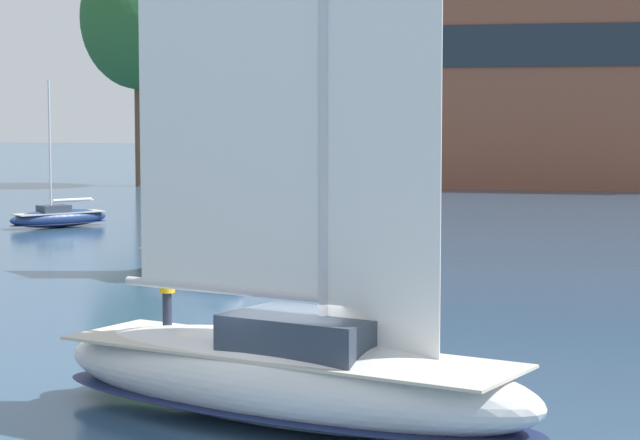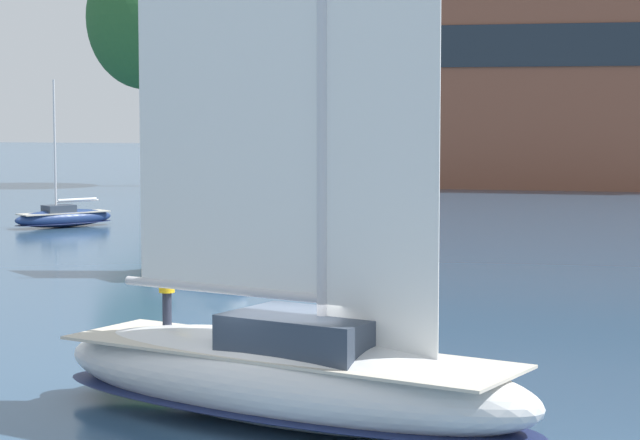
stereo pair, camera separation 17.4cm
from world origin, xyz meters
name	(u,v)px [view 1 (the left image)]	position (x,y,z in m)	size (l,w,h in m)	color
ground_plane	(286,424)	(0.00, 0.00, 0.00)	(400.00, 400.00, 0.00)	#2D4C6B
waterfront_building	(603,57)	(5.51, 81.77, 10.64)	(33.18, 15.37, 21.19)	brown
tree_shore_left	(139,19)	(-31.54, 73.18, 13.72)	(9.52, 9.52, 19.59)	brown
sailboat_main	(287,366)	(0.02, -0.01, 1.18)	(11.49, 6.48, 15.22)	silver
sailboat_moored_near_marina	(194,257)	(-8.94, 20.55, 0.77)	(6.20, 5.70, 9.08)	white
sailboat_moored_far_slip	(59,217)	(-22.52, 37.96, 0.54)	(4.74, 5.51, 7.87)	navy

